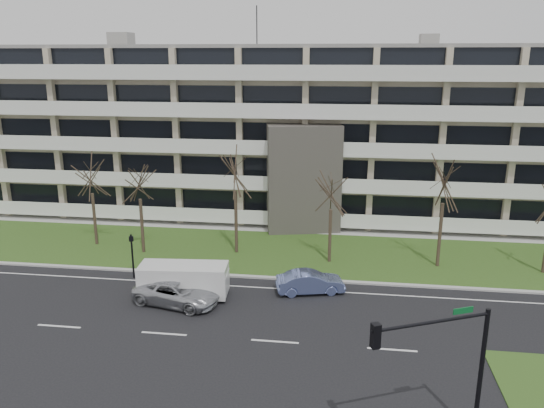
# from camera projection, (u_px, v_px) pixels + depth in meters

# --- Properties ---
(ground) EXTENTS (160.00, 160.00, 0.00)m
(ground) POSITION_uv_depth(u_px,v_px,m) (275.00, 341.00, 27.61)
(ground) COLOR black
(ground) RESTS_ON ground
(grass_verge) EXTENTS (90.00, 10.00, 0.06)m
(grass_verge) POSITION_uv_depth(u_px,v_px,m) (297.00, 253.00, 40.01)
(grass_verge) COLOR #344F1A
(grass_verge) RESTS_ON ground
(curb) EXTENTS (90.00, 0.35, 0.12)m
(curb) POSITION_uv_depth(u_px,v_px,m) (290.00, 279.00, 35.23)
(curb) COLOR #B2B2AD
(curb) RESTS_ON ground
(sidewalk) EXTENTS (90.00, 2.00, 0.08)m
(sidewalk) POSITION_uv_depth(u_px,v_px,m) (303.00, 230.00, 45.26)
(sidewalk) COLOR #B2B2AD
(sidewalk) RESTS_ON ground
(lane_edge_line) EXTENTS (90.00, 0.12, 0.01)m
(lane_edge_line) POSITION_uv_depth(u_px,v_px,m) (288.00, 289.00, 33.81)
(lane_edge_line) COLOR white
(lane_edge_line) RESTS_ON ground
(apartment_building) EXTENTS (60.50, 15.10, 18.75)m
(apartment_building) POSITION_uv_depth(u_px,v_px,m) (310.00, 131.00, 49.73)
(apartment_building) COLOR tan
(apartment_building) RESTS_ON ground
(silver_pickup) EXTENTS (5.61, 3.50, 1.45)m
(silver_pickup) POSITION_uv_depth(u_px,v_px,m) (177.00, 293.00, 31.65)
(silver_pickup) COLOR #B7B9BE
(silver_pickup) RESTS_ON ground
(blue_sedan) EXTENTS (4.47, 2.48, 1.39)m
(blue_sedan) POSITION_uv_depth(u_px,v_px,m) (310.00, 282.00, 33.17)
(blue_sedan) COLOR #7081C3
(blue_sedan) RESTS_ON ground
(white_van) EXTENTS (5.52, 2.55, 2.08)m
(white_van) POSITION_uv_depth(u_px,v_px,m) (185.00, 278.00, 32.45)
(white_van) COLOR white
(white_van) RESTS_ON ground
(traffic_signal) EXTENTS (4.50, 2.22, 5.65)m
(traffic_signal) POSITION_uv_depth(u_px,v_px,m) (446.00, 359.00, 19.37)
(traffic_signal) COLOR black
(traffic_signal) RESTS_ON ground
(pedestrian_signal) EXTENTS (0.35, 0.31, 3.07)m
(pedestrian_signal) POSITION_uv_depth(u_px,v_px,m) (132.00, 250.00, 35.06)
(pedestrian_signal) COLOR black
(pedestrian_signal) RESTS_ON ground
(tree_1) EXTENTS (3.72, 3.72, 7.45)m
(tree_1) POSITION_uv_depth(u_px,v_px,m) (90.00, 173.00, 40.29)
(tree_1) COLOR #382B21
(tree_1) RESTS_ON ground
(tree_2) EXTENTS (3.75, 3.75, 7.50)m
(tree_2) POSITION_uv_depth(u_px,v_px,m) (139.00, 177.00, 38.55)
(tree_2) COLOR #382B21
(tree_2) RESTS_ON ground
(tree_3) EXTENTS (4.29, 4.29, 8.58)m
(tree_3) POSITION_uv_depth(u_px,v_px,m) (235.00, 166.00, 38.30)
(tree_3) COLOR #382B21
(tree_3) RESTS_ON ground
(tree_4) EXTENTS (3.51, 3.51, 7.02)m
(tree_4) POSITION_uv_depth(u_px,v_px,m) (331.00, 189.00, 36.82)
(tree_4) COLOR #382B21
(tree_4) RESTS_ON ground
(tree_5) EXTENTS (4.14, 4.14, 8.29)m
(tree_5) POSITION_uv_depth(u_px,v_px,m) (445.00, 178.00, 35.74)
(tree_5) COLOR #382B21
(tree_5) RESTS_ON ground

